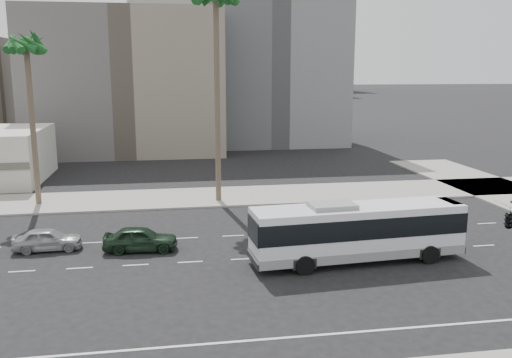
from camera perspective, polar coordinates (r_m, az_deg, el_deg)
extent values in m
plane|color=black|center=(31.98, 3.99, -8.09)|extent=(700.00, 700.00, 0.00)
cube|color=gray|center=(46.59, -0.37, -1.72)|extent=(120.00, 7.00, 0.15)
cube|color=#66605C|center=(74.50, -13.31, 9.84)|extent=(24.00, 18.00, 18.00)
cube|color=#5E5F63|center=(82.73, 1.21, 13.04)|extent=(20.00, 20.00, 26.00)
cube|color=#B9B5A9|center=(279.59, -8.49, 13.62)|extent=(42.00, 42.00, 44.00)
cube|color=slate|center=(265.60, 2.13, 16.67)|extent=(26.00, 26.00, 70.00)
cube|color=slate|center=(300.02, 5.80, 15.06)|extent=(22.00, 22.00, 60.00)
cube|color=silver|center=(31.12, 10.59, -5.22)|extent=(12.14, 3.47, 2.69)
cube|color=black|center=(31.02, 10.62, -4.58)|extent=(12.20, 3.54, 1.14)
cube|color=gray|center=(31.48, 10.51, -7.29)|extent=(12.16, 3.52, 0.52)
cube|color=gray|center=(30.26, 7.93, -2.77)|extent=(2.59, 1.82, 0.31)
cube|color=#262628|center=(33.15, 19.96, -2.57)|extent=(0.75, 1.90, 0.31)
cylinder|color=black|center=(31.87, 17.86, -7.73)|extent=(1.03, 0.31, 1.03)
cylinder|color=black|center=(34.11, 15.84, -6.34)|extent=(1.03, 0.31, 1.03)
cylinder|color=black|center=(29.35, 4.84, -8.86)|extent=(1.03, 0.31, 1.03)
cylinder|color=black|center=(31.77, 3.67, -7.24)|extent=(1.03, 0.31, 1.03)
imported|color=#182E1D|center=(33.36, -12.01, -6.14)|extent=(2.06, 4.48, 1.49)
imported|color=#97999A|center=(35.04, -21.00, -5.92)|extent=(1.75, 4.05, 1.36)
imported|color=#262628|center=(25.47, 25.04, -3.48)|extent=(2.46, 1.11, 0.97)
cylinder|color=brown|center=(43.51, -4.08, 7.94)|extent=(0.44, 0.44, 16.10)
cylinder|color=brown|center=(45.84, -22.35, 4.94)|extent=(0.39, 0.39, 12.35)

